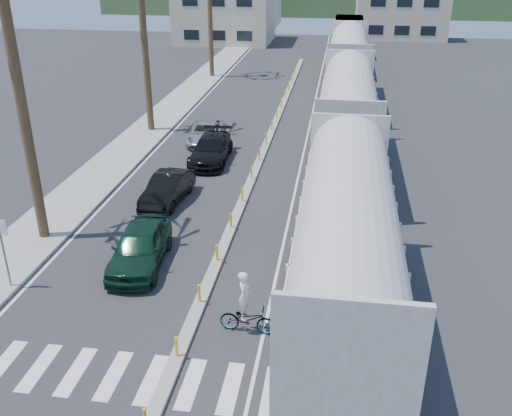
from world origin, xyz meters
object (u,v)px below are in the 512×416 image
at_px(car_second, 167,189).
at_px(cyclist, 247,313).
at_px(car_lead, 140,247).
at_px(street_sign, 2,243).

bearing_deg(car_second, cyclist, -55.38).
relative_size(car_lead, cyclist, 2.18).
bearing_deg(car_lead, car_second, 91.47).
bearing_deg(cyclist, street_sign, 85.89).
distance_m(street_sign, cyclist, 9.40).
bearing_deg(cyclist, car_lead, 56.81).
relative_size(street_sign, car_lead, 0.60).
xyz_separation_m(car_lead, car_second, (-0.69, 6.15, -0.11)).
bearing_deg(cyclist, car_second, 33.46).
bearing_deg(street_sign, cyclist, -7.73).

